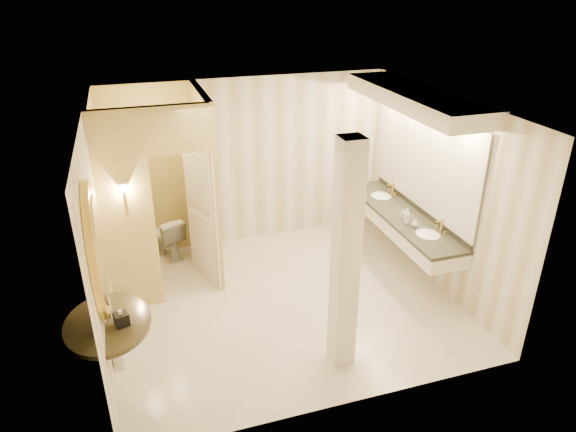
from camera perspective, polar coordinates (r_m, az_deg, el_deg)
name	(u,v)px	position (r m, az deg, el deg)	size (l,w,h in m)	color
floor	(285,300)	(7.21, -0.28, -9.30)	(4.50, 4.50, 0.00)	silver
ceiling	(285,107)	(6.09, -0.34, 12.06)	(4.50, 4.50, 0.00)	white
wall_back	(249,162)	(8.33, -4.41, 6.01)	(4.50, 0.02, 2.70)	silver
wall_front	(348,297)	(4.91, 6.72, -8.96)	(4.50, 0.02, 2.70)	silver
wall_left	(100,236)	(6.32, -20.20, -2.15)	(0.02, 4.00, 2.70)	silver
wall_right	(439,191)	(7.46, 16.44, 2.65)	(0.02, 4.00, 2.70)	silver
toilet_closet	(187,191)	(7.20, -11.19, 2.69)	(1.50, 1.55, 2.70)	#F5E680
wall_sconce	(123,189)	(6.54, -17.82, 2.86)	(0.14, 0.14, 0.42)	gold
vanity	(409,165)	(7.54, 13.35, 5.52)	(0.75, 2.79, 2.09)	white
console_shelf	(102,282)	(5.42, -19.97, -6.92)	(1.09, 1.09, 1.99)	black
pillar	(345,259)	(5.51, 6.41, -4.81)	(0.25, 0.25, 2.70)	white
tissue_box	(121,319)	(5.55, -18.02, -10.85)	(0.13, 0.13, 0.13)	black
toilet	(167,237)	(8.32, -13.28, -2.23)	(0.38, 0.67, 0.68)	white
soap_bottle_a	(404,213)	(7.66, 12.73, 0.28)	(0.05, 0.05, 0.12)	beige
soap_bottle_b	(415,223)	(7.41, 13.90, -0.75)	(0.09, 0.09, 0.12)	silver
soap_bottle_c	(407,216)	(7.45, 13.07, -0.02)	(0.09, 0.09, 0.23)	#C6B28C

